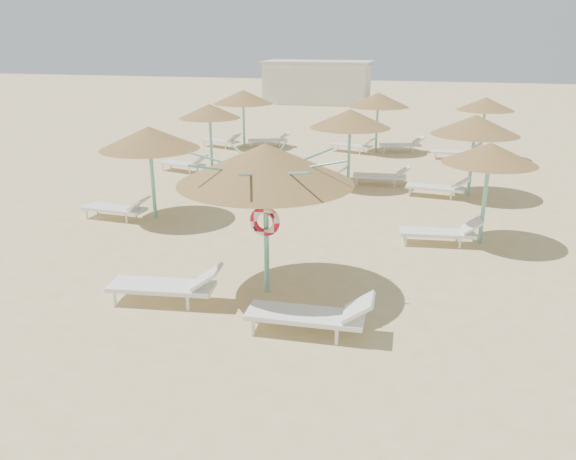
# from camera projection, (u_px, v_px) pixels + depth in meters

# --- Properties ---
(ground) EXTENTS (120.00, 120.00, 0.00)m
(ground) POSITION_uv_depth(u_px,v_px,m) (265.00, 298.00, 11.61)
(ground) COLOR #DCC286
(ground) RESTS_ON ground
(main_palapa) EXTENTS (3.53, 3.53, 3.17)m
(main_palapa) POSITION_uv_depth(u_px,v_px,m) (265.00, 164.00, 11.00)
(main_palapa) COLOR #69B7AA
(main_palapa) RESTS_ON ground
(lounger_main_a) EXTENTS (2.34, 0.95, 0.83)m
(lounger_main_a) POSITION_uv_depth(u_px,v_px,m) (169.00, 285.00, 11.27)
(lounger_main_a) COLOR white
(lounger_main_a) RESTS_ON ground
(lounger_main_b) EXTENTS (2.31, 0.77, 0.83)m
(lounger_main_b) POSITION_uv_depth(u_px,v_px,m) (313.00, 314.00, 10.09)
(lounger_main_b) COLOR white
(lounger_main_b) RESTS_ON ground
(palapa_field) EXTENTS (14.24, 14.49, 2.72)m
(palapa_field) POSITION_uv_depth(u_px,v_px,m) (337.00, 116.00, 20.86)
(palapa_field) COLOR #69B7AA
(palapa_field) RESTS_ON ground
(service_hut) EXTENTS (8.40, 4.40, 3.25)m
(service_hut) POSITION_uv_depth(u_px,v_px,m) (317.00, 82.00, 44.51)
(service_hut) COLOR silver
(service_hut) RESTS_ON ground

